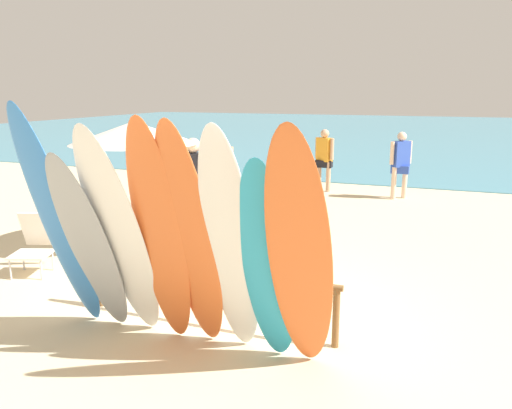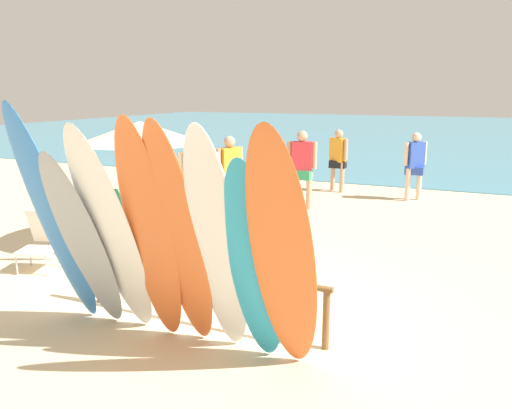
{
  "view_description": "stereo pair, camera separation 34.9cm",
  "coord_description": "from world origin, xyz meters",
  "px_view_note": "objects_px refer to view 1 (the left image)",
  "views": [
    {
      "loc": [
        2.29,
        -4.58,
        2.48
      ],
      "look_at": [
        0.0,
        1.48,
        1.03
      ],
      "focal_mm": 35.57,
      "sensor_mm": 36.0,
      "label": 1
    },
    {
      "loc": [
        2.61,
        -4.45,
        2.48
      ],
      "look_at": [
        0.0,
        1.48,
        1.03
      ],
      "focal_mm": 35.57,
      "sensor_mm": 36.0,
      "label": 2
    }
  ],
  "objects_px": {
    "beach_umbrella": "(134,133)",
    "beachgoer_strolling": "(324,156)",
    "beachgoer_photographing": "(291,164)",
    "beachgoer_midbeach": "(401,161)",
    "beachgoer_by_water": "(221,172)",
    "surfboard_grey_1": "(90,247)",
    "surfboard_rack": "(207,280)",
    "surfboard_teal_6": "(268,265)",
    "surfboard_orange_7": "(300,258)",
    "beach_chair_blue": "(36,241)",
    "beachgoer_near_rack": "(194,184)",
    "surfboard_white_2": "(120,237)",
    "surfboard_orange_4": "(191,240)",
    "surfboard_white_5": "(230,246)",
    "beach_chair_red": "(96,211)",
    "surfboard_blue_0": "(58,223)",
    "surfboard_orange_3": "(160,237)"
  },
  "relations": [
    {
      "from": "surfboard_orange_4",
      "to": "beach_chair_blue",
      "type": "relative_size",
      "value": 2.85
    },
    {
      "from": "surfboard_white_2",
      "to": "surfboard_orange_4",
      "type": "xyz_separation_m",
      "value": [
        0.73,
        0.07,
        0.03
      ]
    },
    {
      "from": "surfboard_blue_0",
      "to": "beachgoer_near_rack",
      "type": "height_order",
      "value": "surfboard_blue_0"
    },
    {
      "from": "surfboard_white_5",
      "to": "surfboard_orange_7",
      "type": "xyz_separation_m",
      "value": [
        0.68,
        -0.14,
        0.02
      ]
    },
    {
      "from": "surfboard_white_5",
      "to": "beachgoer_photographing",
      "type": "height_order",
      "value": "surfboard_white_5"
    },
    {
      "from": "beachgoer_strolling",
      "to": "beach_chair_red",
      "type": "xyz_separation_m",
      "value": [
        -2.81,
        -5.35,
        -0.47
      ]
    },
    {
      "from": "surfboard_orange_4",
      "to": "beachgoer_near_rack",
      "type": "height_order",
      "value": "surfboard_orange_4"
    },
    {
      "from": "surfboard_rack",
      "to": "beachgoer_strolling",
      "type": "bearing_deg",
      "value": 94.26
    },
    {
      "from": "surfboard_grey_1",
      "to": "surfboard_teal_6",
      "type": "distance_m",
      "value": 1.84
    },
    {
      "from": "surfboard_white_5",
      "to": "surfboard_orange_7",
      "type": "bearing_deg",
      "value": -13.63
    },
    {
      "from": "beachgoer_near_rack",
      "to": "beachgoer_photographing",
      "type": "relative_size",
      "value": 1.05
    },
    {
      "from": "surfboard_rack",
      "to": "surfboard_teal_6",
      "type": "relative_size",
      "value": 1.42
    },
    {
      "from": "beachgoer_near_rack",
      "to": "surfboard_orange_3",
      "type": "bearing_deg",
      "value": 93.61
    },
    {
      "from": "beachgoer_near_rack",
      "to": "surfboard_white_2",
      "type": "bearing_deg",
      "value": 86.74
    },
    {
      "from": "surfboard_white_2",
      "to": "beachgoer_photographing",
      "type": "distance_m",
      "value": 6.37
    },
    {
      "from": "surfboard_grey_1",
      "to": "beach_umbrella",
      "type": "bearing_deg",
      "value": 119.01
    },
    {
      "from": "surfboard_white_2",
      "to": "beach_chair_blue",
      "type": "distance_m",
      "value": 2.86
    },
    {
      "from": "surfboard_rack",
      "to": "surfboard_blue_0",
      "type": "height_order",
      "value": "surfboard_blue_0"
    },
    {
      "from": "beachgoer_by_water",
      "to": "surfboard_white_2",
      "type": "bearing_deg",
      "value": 41.56
    },
    {
      "from": "surfboard_grey_1",
      "to": "surfboard_orange_4",
      "type": "xyz_separation_m",
      "value": [
        1.08,
        0.08,
        0.16
      ]
    },
    {
      "from": "surfboard_grey_1",
      "to": "beachgoer_photographing",
      "type": "distance_m",
      "value": 6.37
    },
    {
      "from": "beachgoer_photographing",
      "to": "surfboard_blue_0",
      "type": "bearing_deg",
      "value": 72.11
    },
    {
      "from": "surfboard_orange_7",
      "to": "beach_chair_blue",
      "type": "xyz_separation_m",
      "value": [
        -4.22,
        1.44,
        -0.71
      ]
    },
    {
      "from": "beachgoer_by_water",
      "to": "beachgoer_near_rack",
      "type": "bearing_deg",
      "value": 38.19
    },
    {
      "from": "surfboard_rack",
      "to": "surfboard_grey_1",
      "type": "xyz_separation_m",
      "value": [
        -0.93,
        -0.7,
        0.47
      ]
    },
    {
      "from": "surfboard_orange_7",
      "to": "beachgoer_photographing",
      "type": "distance_m",
      "value": 6.75
    },
    {
      "from": "beachgoer_photographing",
      "to": "beachgoer_by_water",
      "type": "xyz_separation_m",
      "value": [
        -1.01,
        -1.37,
        -0.02
      ]
    },
    {
      "from": "surfboard_rack",
      "to": "surfboard_white_5",
      "type": "distance_m",
      "value": 1.03
    },
    {
      "from": "surfboard_blue_0",
      "to": "beachgoer_photographing",
      "type": "bearing_deg",
      "value": 89.82
    },
    {
      "from": "beachgoer_by_water",
      "to": "beach_chair_red",
      "type": "height_order",
      "value": "beachgoer_by_water"
    },
    {
      "from": "surfboard_white_2",
      "to": "beach_chair_red",
      "type": "relative_size",
      "value": 2.98
    },
    {
      "from": "beachgoer_strolling",
      "to": "beach_umbrella",
      "type": "distance_m",
      "value": 6.09
    },
    {
      "from": "surfboard_white_2",
      "to": "beachgoer_near_rack",
      "type": "height_order",
      "value": "surfboard_white_2"
    },
    {
      "from": "beachgoer_near_rack",
      "to": "beachgoer_by_water",
      "type": "distance_m",
      "value": 1.75
    },
    {
      "from": "surfboard_grey_1",
      "to": "surfboard_orange_7",
      "type": "xyz_separation_m",
      "value": [
        2.16,
        -0.07,
        0.16
      ]
    },
    {
      "from": "surfboard_grey_1",
      "to": "beach_umbrella",
      "type": "relative_size",
      "value": 1.03
    },
    {
      "from": "surfboard_orange_7",
      "to": "beachgoer_by_water",
      "type": "relative_size",
      "value": 1.49
    },
    {
      "from": "beachgoer_midbeach",
      "to": "beachgoer_near_rack",
      "type": "bearing_deg",
      "value": -162.8
    },
    {
      "from": "surfboard_teal_6",
      "to": "beachgoer_midbeach",
      "type": "distance_m",
      "value": 8.17
    },
    {
      "from": "beachgoer_photographing",
      "to": "beachgoer_strolling",
      "type": "xyz_separation_m",
      "value": [
        0.2,
        2.21,
        -0.07
      ]
    },
    {
      "from": "surfboard_orange_4",
      "to": "beachgoer_by_water",
      "type": "height_order",
      "value": "surfboard_orange_4"
    },
    {
      "from": "beachgoer_photographing",
      "to": "beachgoer_midbeach",
      "type": "height_order",
      "value": "beachgoer_photographing"
    },
    {
      "from": "surfboard_teal_6",
      "to": "surfboard_white_5",
      "type": "bearing_deg",
      "value": -176.14
    },
    {
      "from": "beachgoer_by_water",
      "to": "beachgoer_midbeach",
      "type": "distance_m",
      "value": 4.48
    },
    {
      "from": "beachgoer_by_water",
      "to": "beach_umbrella",
      "type": "height_order",
      "value": "beach_umbrella"
    },
    {
      "from": "surfboard_grey_1",
      "to": "beach_chair_blue",
      "type": "height_order",
      "value": "surfboard_grey_1"
    },
    {
      "from": "beach_umbrella",
      "to": "beachgoer_strolling",
      "type": "bearing_deg",
      "value": 73.93
    },
    {
      "from": "surfboard_blue_0",
      "to": "beachgoer_strolling",
      "type": "xyz_separation_m",
      "value": [
        0.67,
        8.61,
        -0.31
      ]
    },
    {
      "from": "surfboard_grey_1",
      "to": "beachgoer_by_water",
      "type": "bearing_deg",
      "value": 103.67
    },
    {
      "from": "beachgoer_near_rack",
      "to": "beach_chair_red",
      "type": "distance_m",
      "value": 2.0
    }
  ]
}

